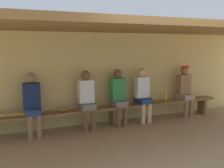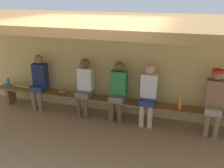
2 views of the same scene
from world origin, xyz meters
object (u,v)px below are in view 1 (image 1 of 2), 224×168
bench (113,109)px  player_in_red (143,93)px  player_with_sunglasses (185,89)px  baseball_bat (12,115)px  player_in_blue (119,95)px  baseball_glove_dark_brown (62,110)px  player_in_white (32,102)px  player_rightmost (87,97)px  water_bottle_green (166,97)px

bench → player_in_red: player_in_red is taller
player_with_sunglasses → baseball_bat: size_ratio=1.61×
player_in_blue → baseball_bat: 2.42m
baseball_glove_dark_brown → player_in_blue: bearing=27.7°
player_in_red → baseball_bat: 3.08m
baseball_glove_dark_brown → baseball_bat: bearing=-153.6°
player_in_red → player_with_sunglasses: size_ratio=0.99×
bench → baseball_glove_dark_brown: (-1.22, -0.01, 0.12)m
player_in_red → player_in_white: size_ratio=1.00×
bench → player_rightmost: (-0.65, 0.00, 0.34)m
player_rightmost → water_bottle_green: (2.13, -0.03, -0.15)m
player_with_sunglasses → baseball_glove_dark_brown: size_ratio=5.60×
player_with_sunglasses → baseball_glove_dark_brown: (-3.35, -0.02, -0.24)m
player_in_red → baseball_bat: player_in_red is taller
player_in_white → player_rightmost: 1.20m
player_in_blue → baseball_glove_dark_brown: player_in_blue is taller
player_rightmost → player_with_sunglasses: size_ratio=0.99×
player_in_red → player_rightmost: size_ratio=1.00×
player_rightmost → player_with_sunglasses: 2.77m
baseball_glove_dark_brown → baseball_bat: size_ratio=0.29×
player_in_blue → bench: bearing=-178.8°
player_in_blue → water_bottle_green: size_ratio=5.21×
player_rightmost → bench: bearing=-0.3°
bench → baseball_bat: size_ratio=7.16×
bench → player_in_white: 1.88m
player_with_sunglasses → baseball_glove_dark_brown: bearing=-179.7°
player_in_red → baseball_glove_dark_brown: (-2.04, -0.01, -0.22)m
player_in_white → water_bottle_green: size_ratio=5.21×
player_in_white → player_in_blue: (2.00, 0.00, 0.00)m
player_with_sunglasses → player_rightmost: bearing=-180.0°
bench → water_bottle_green: 1.50m
bench → baseball_glove_dark_brown: size_ratio=25.00×
player_in_white → baseball_bat: bearing=-179.6°
player_in_red → player_in_white: bearing=180.0°
water_bottle_green → player_in_white: bearing=179.5°
bench → player_with_sunglasses: player_with_sunglasses is taller
baseball_glove_dark_brown → player_rightmost: bearing=28.6°
player_in_blue → baseball_bat: bearing=-179.9°
player_in_blue → baseball_glove_dark_brown: (-1.37, -0.01, -0.22)m
player_with_sunglasses → water_bottle_green: bearing=-177.5°
player_in_blue → player_rightmost: bearing=180.0°
water_bottle_green → player_in_red: bearing=177.6°
baseball_glove_dark_brown → baseball_bat: 1.03m
player_rightmost → baseball_bat: size_ratio=1.59×
player_in_red → player_in_white: 2.66m
player_in_blue → baseball_glove_dark_brown: size_ratio=5.56×
player_in_red → baseball_bat: size_ratio=1.59×
player_in_white → player_rightmost: bearing=0.0°
player_in_red → player_with_sunglasses: (1.31, 0.00, 0.02)m
player_in_red → water_bottle_green: (0.67, -0.03, -0.15)m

